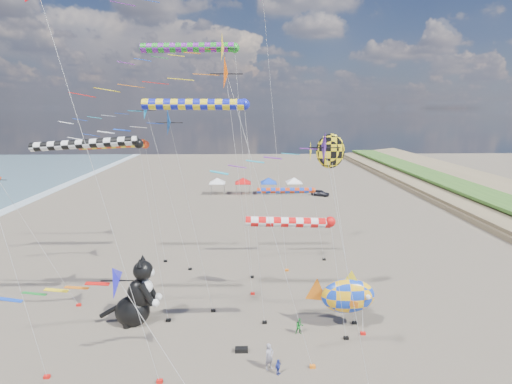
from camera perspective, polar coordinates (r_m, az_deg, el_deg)
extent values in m
cylinder|color=#B2B2B2|center=(38.90, 3.34, 7.40)|extent=(1.92, 0.02, 27.00)
cube|color=black|center=(42.20, 4.43, -11.06)|extent=(0.36, 0.24, 0.20)
cone|color=#EC4F05|center=(22.97, -0.17, 16.81)|extent=(1.96, 2.10, 2.16)
cylinder|color=#B2B2B2|center=(24.13, 4.31, -5.70)|extent=(3.77, 0.02, 18.50)
cube|color=black|center=(28.49, 8.09, -23.45)|extent=(0.36, 0.24, 0.20)
cone|color=#221FE2|center=(17.40, -15.42, -13.70)|extent=(1.56, 1.67, 1.73)
cylinder|color=#B2B2B2|center=(23.41, -19.32, -1.28)|extent=(3.66, 0.02, 22.92)
cube|color=black|center=(27.74, -13.61, -24.79)|extent=(0.36, 0.24, 0.20)
cone|color=blue|center=(30.84, -11.53, 9.82)|extent=(2.04, 2.19, 2.25)
cylinder|color=#B2B2B2|center=(31.86, -8.71, -4.20)|extent=(2.55, 0.02, 15.54)
cube|color=black|center=(34.64, -6.13, -16.50)|extent=(0.36, 0.24, 0.20)
cone|color=yellow|center=(33.75, -4.26, 19.93)|extent=(2.39, 2.56, 2.64)
cylinder|color=#B2B2B2|center=(33.90, -2.24, 1.87)|extent=(2.09, 0.02, 21.27)
cube|color=black|center=(37.21, -0.47, -14.31)|extent=(0.36, 0.24, 0.20)
cone|color=#1492DF|center=(39.95, -12.81, 11.37)|extent=(1.96, 2.10, 2.17)
cylinder|color=#B2B2B2|center=(40.65, -11.04, -0.18)|extent=(1.83, 0.02, 16.37)
cube|color=black|center=(42.91, -9.39, -10.79)|extent=(0.36, 0.24, 0.20)
cone|color=#F03404|center=(36.81, -30.77, 1.63)|extent=(1.44, 1.54, 1.59)
cylinder|color=#B2B2B2|center=(37.19, -27.36, -6.71)|extent=(3.72, 0.02, 11.04)
cube|color=black|center=(38.42, -24.00, -14.52)|extent=(0.36, 0.24, 0.20)
cone|color=#4C148F|center=(19.21, 13.28, 6.11)|extent=(1.58, 1.69, 1.74)
cylinder|color=#B2B2B2|center=(21.47, 15.08, -13.85)|extent=(2.10, 0.02, 14.70)
cylinder|color=#B2B2B2|center=(27.71, -30.70, -10.07)|extent=(1.75, 0.02, 13.90)
cube|color=black|center=(30.39, -27.70, -22.32)|extent=(0.36, 0.24, 0.20)
cylinder|color=red|center=(27.32, 4.59, -4.31)|extent=(5.80, 0.70, 0.70)
sphere|color=red|center=(27.78, 10.57, -4.20)|extent=(0.73, 0.73, 0.73)
cylinder|color=#B2B2B2|center=(29.47, 11.69, -12.53)|extent=(1.52, 0.02, 8.93)
cube|color=black|center=(31.67, 12.74, -19.67)|extent=(0.36, 0.24, 0.20)
cylinder|color=#EF3A14|center=(43.86, -19.89, 6.39)|extent=(6.78, 0.82, 0.82)
sphere|color=#EF3A14|center=(42.92, -15.56, 6.56)|extent=(0.86, 0.86, 0.86)
cylinder|color=#B2B2B2|center=(43.77, -14.15, -1.82)|extent=(1.52, 0.02, 12.86)
cube|color=black|center=(45.50, -12.81, -9.59)|extent=(0.36, 0.24, 0.20)
cylinder|color=black|center=(31.24, -23.37, 6.33)|extent=(7.77, 0.66, 0.66)
sphere|color=black|center=(30.03, -16.43, 6.63)|extent=(0.70, 0.70, 0.70)
cylinder|color=#B2B2B2|center=(31.22, -14.33, -6.23)|extent=(1.52, 0.02, 14.03)
cube|color=black|center=(33.83, -12.41, -17.46)|extent=(0.36, 0.24, 0.20)
cylinder|color=red|center=(42.58, 4.15, 0.24)|extent=(5.96, 0.59, 0.59)
sphere|color=red|center=(42.98, 8.10, 0.26)|extent=(0.62, 0.62, 0.62)
cylinder|color=#B2B2B2|center=(44.08, 8.92, -4.81)|extent=(1.52, 0.02, 7.96)
cube|color=black|center=(45.47, 9.70, -9.47)|extent=(0.36, 0.24, 0.20)
cylinder|color=#1B9721|center=(37.75, -9.74, 19.66)|extent=(8.25, 0.83, 0.83)
sphere|color=#1B9721|center=(37.43, -3.08, 19.87)|extent=(0.88, 0.88, 0.88)
cylinder|color=#B2B2B2|center=(37.48, -1.75, 3.20)|extent=(1.52, 0.02, 21.74)
cube|color=black|center=(40.54, -0.57, -12.02)|extent=(0.36, 0.24, 0.20)
cylinder|color=#121CBC|center=(28.64, -8.95, 12.26)|extent=(7.06, 0.76, 0.76)
sphere|color=#121CBC|center=(28.42, -1.70, 12.40)|extent=(0.80, 0.80, 0.80)
cylinder|color=#B2B2B2|center=(29.57, -0.15, -4.08)|extent=(1.52, 0.02, 16.78)
cube|color=black|center=(32.85, 1.24, -18.11)|extent=(0.36, 0.24, 0.20)
ellipsoid|color=yellow|center=(31.02, 10.58, 5.76)|extent=(2.20, 0.40, 2.64)
cone|color=yellow|center=(30.74, 7.83, 5.80)|extent=(0.12, 1.80, 1.80)
cylinder|color=#B2B2B2|center=(31.68, 12.28, -6.53)|extent=(2.03, 2.03, 13.33)
cube|color=black|center=(33.69, 13.92, -17.67)|extent=(0.36, 0.24, 0.20)
ellipsoid|color=blue|center=(31.87, 13.00, -14.26)|extent=(4.35, 2.60, 2.71)
cone|color=orange|center=(31.39, 8.70, -14.52)|extent=(1.95, 0.61, 1.99)
cone|color=yellow|center=(31.35, 13.44, -12.01)|extent=(1.42, 0.45, 1.45)
cylinder|color=#B2B2B2|center=(32.42, 14.96, -16.97)|extent=(0.13, 1.04, 2.20)
cube|color=red|center=(32.48, 15.04, -18.93)|extent=(0.36, 0.24, 0.20)
imported|color=gray|center=(27.74, 1.91, -22.44)|extent=(0.77, 0.71, 1.77)
imported|color=#177925|center=(31.48, 6.23, -18.53)|extent=(0.63, 0.51, 1.24)
imported|color=#2A3A9D|center=(27.51, 3.17, -23.69)|extent=(0.60, 0.63, 1.05)
cube|color=black|center=(29.69, -2.09, -21.59)|extent=(0.90, 0.44, 0.30)
cube|color=blue|center=(38.26, 8.70, -13.60)|extent=(0.90, 0.44, 0.30)
cube|color=white|center=(78.03, -5.54, 1.28)|extent=(3.00, 3.00, 0.15)
pyramid|color=white|center=(77.85, -5.56, 2.04)|extent=(4.20, 4.20, 1.00)
cylinder|color=#999999|center=(77.08, -6.55, 0.25)|extent=(0.08, 0.08, 2.20)
cylinder|color=#999999|center=(76.90, -4.62, 0.27)|extent=(0.08, 0.08, 2.20)
cylinder|color=#999999|center=(79.62, -6.40, 0.63)|extent=(0.08, 0.08, 2.20)
cylinder|color=#999999|center=(79.45, -4.53, 0.64)|extent=(0.08, 0.08, 2.20)
cube|color=red|center=(77.85, -1.87, 1.30)|extent=(3.00, 3.00, 0.15)
pyramid|color=red|center=(77.67, -1.87, 2.07)|extent=(4.20, 4.20, 1.00)
cylinder|color=#999999|center=(76.81, -2.84, 0.28)|extent=(0.08, 0.08, 2.20)
cylinder|color=#999999|center=(76.80, -0.90, 0.29)|extent=(0.08, 0.08, 2.20)
cylinder|color=#999999|center=(79.36, -2.80, 0.65)|extent=(0.08, 0.08, 2.20)
cylinder|color=#999999|center=(79.35, -0.92, 0.67)|extent=(0.08, 0.08, 2.20)
cube|color=blue|center=(77.99, 1.81, 1.32)|extent=(3.00, 3.00, 0.15)
pyramid|color=blue|center=(77.80, 1.81, 2.08)|extent=(4.20, 4.20, 1.00)
cylinder|color=#999999|center=(76.87, 0.89, 0.30)|extent=(0.08, 0.08, 2.20)
cylinder|color=#999999|center=(77.03, 2.82, 0.31)|extent=(0.08, 0.08, 2.20)
cylinder|color=#999999|center=(79.42, 0.81, 0.67)|extent=(0.08, 0.08, 2.20)
cylinder|color=#999999|center=(79.57, 2.68, 0.68)|extent=(0.08, 0.08, 2.20)
cube|color=white|center=(78.45, 5.46, 1.34)|extent=(3.00, 3.00, 0.15)
pyramid|color=white|center=(78.26, 5.47, 2.09)|extent=(4.20, 4.20, 1.00)
cylinder|color=#999999|center=(77.25, 4.60, 0.32)|extent=(0.08, 0.08, 2.20)
cylinder|color=#999999|center=(77.57, 6.51, 0.33)|extent=(0.08, 0.08, 2.20)
cylinder|color=#999999|center=(79.78, 4.40, 0.69)|extent=(0.08, 0.08, 2.20)
cylinder|color=#999999|center=(80.10, 6.25, 0.70)|extent=(0.08, 0.08, 2.20)
imported|color=#26262D|center=(77.58, 9.16, -0.12)|extent=(3.77, 2.86, 1.20)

